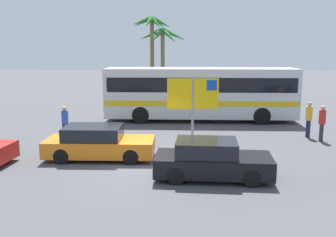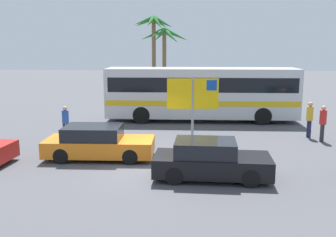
{
  "view_description": "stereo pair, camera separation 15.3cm",
  "coord_description": "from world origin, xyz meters",
  "px_view_note": "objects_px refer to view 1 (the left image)",
  "views": [
    {
      "loc": [
        1.19,
        -13.99,
        4.43
      ],
      "look_at": [
        0.46,
        2.76,
        1.3
      ],
      "focal_mm": 41.18,
      "sensor_mm": 36.0,
      "label": 1
    },
    {
      "loc": [
        1.34,
        -13.98,
        4.43
      ],
      "look_at": [
        0.46,
        2.76,
        1.3
      ],
      "focal_mm": 41.18,
      "sensor_mm": 36.0,
      "label": 2
    }
  ],
  "objects_px": {
    "car_orange": "(98,143)",
    "pedestrian_crossing_lot": "(65,120)",
    "car_black": "(211,160)",
    "ferry_sign": "(194,97)",
    "pedestrian_near_sign": "(309,116)",
    "pedestrian_by_bus": "(322,120)",
    "bus_front_coach": "(200,91)"
  },
  "relations": [
    {
      "from": "car_orange",
      "to": "pedestrian_near_sign",
      "type": "distance_m",
      "value": 10.41
    },
    {
      "from": "car_orange",
      "to": "pedestrian_crossing_lot",
      "type": "relative_size",
      "value": 2.63
    },
    {
      "from": "ferry_sign",
      "to": "pedestrian_by_bus",
      "type": "distance_m",
      "value": 6.48
    },
    {
      "from": "ferry_sign",
      "to": "pedestrian_crossing_lot",
      "type": "relative_size",
      "value": 1.95
    },
    {
      "from": "pedestrian_near_sign",
      "to": "pedestrian_crossing_lot",
      "type": "xyz_separation_m",
      "value": [
        -11.86,
        -0.99,
        -0.1
      ]
    },
    {
      "from": "ferry_sign",
      "to": "car_orange",
      "type": "height_order",
      "value": "ferry_sign"
    },
    {
      "from": "car_orange",
      "to": "pedestrian_by_bus",
      "type": "height_order",
      "value": "pedestrian_by_bus"
    },
    {
      "from": "bus_front_coach",
      "to": "ferry_sign",
      "type": "relative_size",
      "value": 3.54
    },
    {
      "from": "bus_front_coach",
      "to": "ferry_sign",
      "type": "height_order",
      "value": "ferry_sign"
    },
    {
      "from": "ferry_sign",
      "to": "car_black",
      "type": "height_order",
      "value": "ferry_sign"
    },
    {
      "from": "pedestrian_crossing_lot",
      "to": "pedestrian_by_bus",
      "type": "xyz_separation_m",
      "value": [
        12.24,
        0.21,
        0.06
      ]
    },
    {
      "from": "car_orange",
      "to": "pedestrian_crossing_lot",
      "type": "distance_m",
      "value": 3.85
    },
    {
      "from": "bus_front_coach",
      "to": "car_black",
      "type": "xyz_separation_m",
      "value": [
        -0.02,
        -10.54,
        -1.15
      ]
    },
    {
      "from": "car_black",
      "to": "pedestrian_by_bus",
      "type": "bearing_deg",
      "value": 47.28
    },
    {
      "from": "car_black",
      "to": "ferry_sign",
      "type": "bearing_deg",
      "value": 100.72
    },
    {
      "from": "bus_front_coach",
      "to": "car_orange",
      "type": "height_order",
      "value": "bus_front_coach"
    },
    {
      "from": "pedestrian_crossing_lot",
      "to": "pedestrian_by_bus",
      "type": "distance_m",
      "value": 12.24
    },
    {
      "from": "car_orange",
      "to": "pedestrian_by_bus",
      "type": "distance_m",
      "value": 10.48
    },
    {
      "from": "car_black",
      "to": "pedestrian_by_bus",
      "type": "relative_size",
      "value": 2.33
    },
    {
      "from": "ferry_sign",
      "to": "car_black",
      "type": "bearing_deg",
      "value": -85.27
    },
    {
      "from": "pedestrian_crossing_lot",
      "to": "pedestrian_near_sign",
      "type": "bearing_deg",
      "value": 105.17
    },
    {
      "from": "pedestrian_near_sign",
      "to": "pedestrian_crossing_lot",
      "type": "height_order",
      "value": "pedestrian_near_sign"
    },
    {
      "from": "pedestrian_near_sign",
      "to": "pedestrian_by_bus",
      "type": "xyz_separation_m",
      "value": [
        0.38,
        -0.78,
        -0.04
      ]
    },
    {
      "from": "car_orange",
      "to": "pedestrian_crossing_lot",
      "type": "bearing_deg",
      "value": 126.18
    },
    {
      "from": "pedestrian_by_bus",
      "to": "car_black",
      "type": "bearing_deg",
      "value": 82.79
    },
    {
      "from": "ferry_sign",
      "to": "pedestrian_by_bus",
      "type": "height_order",
      "value": "ferry_sign"
    },
    {
      "from": "ferry_sign",
      "to": "pedestrian_near_sign",
      "type": "xyz_separation_m",
      "value": [
        5.72,
        2.53,
        -1.26
      ]
    },
    {
      "from": "car_orange",
      "to": "pedestrian_by_bus",
      "type": "bearing_deg",
      "value": 17.81
    },
    {
      "from": "car_orange",
      "to": "pedestrian_crossing_lot",
      "type": "height_order",
      "value": "pedestrian_crossing_lot"
    },
    {
      "from": "car_black",
      "to": "pedestrian_crossing_lot",
      "type": "relative_size",
      "value": 2.45
    },
    {
      "from": "bus_front_coach",
      "to": "pedestrian_crossing_lot",
      "type": "height_order",
      "value": "bus_front_coach"
    },
    {
      "from": "pedestrian_crossing_lot",
      "to": "car_orange",
      "type": "bearing_deg",
      "value": 47.09
    }
  ]
}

